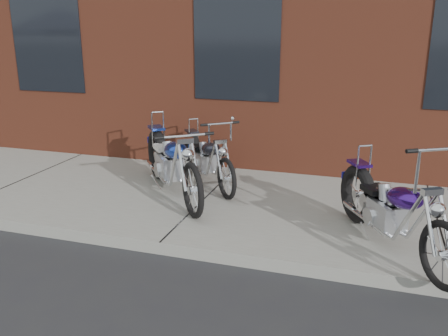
% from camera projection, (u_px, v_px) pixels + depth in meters
% --- Properties ---
extents(ground, '(120.00, 120.00, 0.00)m').
position_uv_depth(ground, '(160.00, 255.00, 5.28)').
color(ground, '#282828').
rests_on(ground, ground).
extents(sidewalk, '(22.00, 3.00, 0.15)m').
position_uv_depth(sidewalk, '(206.00, 203.00, 6.62)').
color(sidewalk, gray).
rests_on(sidewalk, ground).
extents(chopper_purple, '(1.23, 1.99, 1.26)m').
position_uv_depth(chopper_purple, '(391.00, 212.00, 5.00)').
color(chopper_purple, black).
rests_on(chopper_purple, sidewalk).
extents(chopper_blue, '(1.65, 1.96, 1.06)m').
position_uv_depth(chopper_blue, '(172.00, 164.00, 6.63)').
color(chopper_blue, black).
rests_on(chopper_blue, sidewalk).
extents(chopper_third, '(1.39, 1.61, 1.03)m').
position_uv_depth(chopper_third, '(207.00, 160.00, 7.13)').
color(chopper_third, black).
rests_on(chopper_third, sidewalk).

